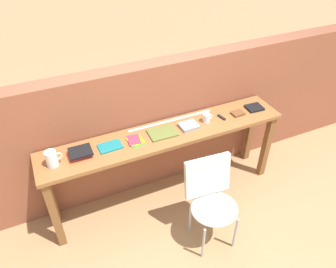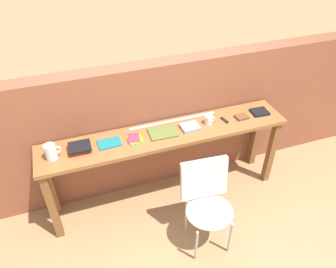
% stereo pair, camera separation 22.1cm
% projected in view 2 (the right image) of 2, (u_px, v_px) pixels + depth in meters
% --- Properties ---
extents(ground_plane, '(40.00, 40.00, 0.00)m').
position_uv_depth(ground_plane, '(176.00, 214.00, 3.52)').
color(ground_plane, tan).
extents(brick_wall_back, '(6.00, 0.20, 1.47)m').
position_uv_depth(brick_wall_back, '(156.00, 125.00, 3.56)').
color(brick_wall_back, '#935138').
rests_on(brick_wall_back, ground).
extents(sideboard, '(2.50, 0.44, 0.88)m').
position_uv_depth(sideboard, '(166.00, 144.00, 3.30)').
color(sideboard, '#996033').
rests_on(sideboard, ground).
extents(chair_white_moulded, '(0.47, 0.49, 0.89)m').
position_uv_depth(chair_white_moulded, '(207.00, 200.00, 2.99)').
color(chair_white_moulded, silver).
rests_on(chair_white_moulded, ground).
extents(pitcher_white, '(0.14, 0.10, 0.18)m').
position_uv_depth(pitcher_white, '(51.00, 152.00, 2.87)').
color(pitcher_white, white).
rests_on(pitcher_white, sideboard).
extents(book_stack_leftmost, '(0.21, 0.17, 0.06)m').
position_uv_depth(book_stack_leftmost, '(79.00, 148.00, 2.98)').
color(book_stack_leftmost, red).
rests_on(book_stack_leftmost, sideboard).
extents(magazine_cycling, '(0.22, 0.16, 0.01)m').
position_uv_depth(magazine_cycling, '(109.00, 143.00, 3.07)').
color(magazine_cycling, '#19757A').
rests_on(magazine_cycling, sideboard).
extents(pamphlet_pile_colourful, '(0.16, 0.19, 0.01)m').
position_uv_depth(pamphlet_pile_colourful, '(135.00, 139.00, 3.13)').
color(pamphlet_pile_colourful, green).
rests_on(pamphlet_pile_colourful, sideboard).
extents(book_open_centre, '(0.28, 0.21, 0.02)m').
position_uv_depth(book_open_centre, '(163.00, 133.00, 3.20)').
color(book_open_centre, olive).
rests_on(book_open_centre, sideboard).
extents(book_grey_hardcover, '(0.19, 0.16, 0.03)m').
position_uv_depth(book_grey_hardcover, '(190.00, 127.00, 3.26)').
color(book_grey_hardcover, '#9E9EA3').
rests_on(book_grey_hardcover, sideboard).
extents(mug, '(0.11, 0.08, 0.09)m').
position_uv_depth(mug, '(209.00, 120.00, 3.31)').
color(mug, white).
rests_on(mug, sideboard).
extents(multitool_folded, '(0.05, 0.11, 0.02)m').
position_uv_depth(multitool_folded, '(225.00, 120.00, 3.37)').
color(multitool_folded, black).
rests_on(multitool_folded, sideboard).
extents(leather_journal_brown, '(0.13, 0.11, 0.02)m').
position_uv_depth(leather_journal_brown, '(242.00, 117.00, 3.41)').
color(leather_journal_brown, brown).
rests_on(leather_journal_brown, sideboard).
extents(book_repair_rightmost, '(0.18, 0.16, 0.02)m').
position_uv_depth(book_repair_rightmost, '(260.00, 112.00, 3.49)').
color(book_repair_rightmost, black).
rests_on(book_repair_rightmost, sideboard).
extents(ruler_metal_back_edge, '(0.93, 0.03, 0.00)m').
position_uv_depth(ruler_metal_back_edge, '(173.00, 121.00, 3.37)').
color(ruler_metal_back_edge, silver).
rests_on(ruler_metal_back_edge, sideboard).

